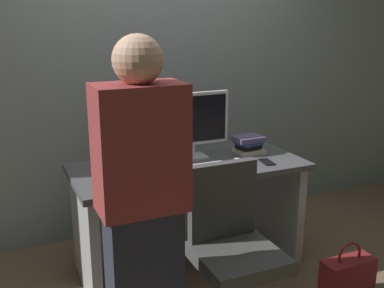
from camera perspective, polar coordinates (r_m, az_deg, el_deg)
The scene contains 12 objects.
ground_plane at distance 3.37m, azimuth -0.36°, elevation -14.84°, with size 9.00×9.00×0.00m, color brown.
wall_back at distance 3.65m, azimuth -5.48°, elevation 12.27°, with size 6.40×0.10×3.00m, color gray.
desk at distance 3.14m, azimuth -0.37°, elevation -6.48°, with size 1.54×0.70×0.76m.
office_chair at distance 2.60m, azimuth 5.07°, elevation -13.95°, with size 0.52×0.52×0.94m.
person_at_desk at distance 2.15m, azimuth -6.16°, elevation -8.26°, with size 0.40×0.24×1.64m.
monitor at distance 3.12m, azimuth -0.05°, elevation 2.77°, with size 0.54×0.14×0.46m.
keyboard at distance 2.93m, azimuth 0.43°, elevation -3.12°, with size 0.43×0.13×0.02m, color white.
mouse at distance 3.08m, azimuth 5.85°, elevation -2.11°, with size 0.06×0.10×0.03m, color white.
cup_near_keyboard at distance 2.84m, azimuth -8.38°, elevation -3.00°, with size 0.07×0.07×0.10m, color silver.
book_stack at distance 3.30m, azimuth 7.02°, elevation -0.05°, with size 0.21×0.18×0.13m.
cell_phone at distance 3.12m, azimuth 9.25°, elevation -2.21°, with size 0.07×0.14×0.01m, color black.
handbag at distance 3.13m, azimuth 18.68°, elevation -15.40°, with size 0.34×0.14×0.38m.
Camera 1 is at (-1.16, -2.67, 1.71)m, focal length 43.06 mm.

